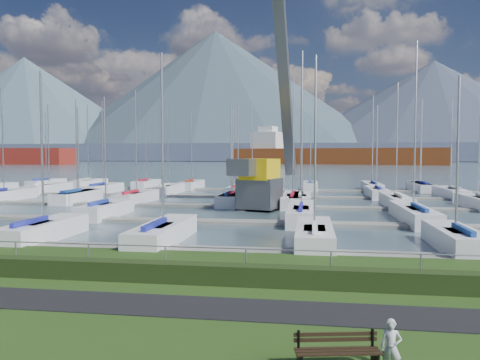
# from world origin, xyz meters

# --- Properties ---
(path) EXTENTS (160.00, 2.00, 0.04)m
(path) POSITION_xyz_m (0.00, -3.00, 0.01)
(path) COLOR black
(path) RESTS_ON grass
(water) EXTENTS (800.00, 540.00, 0.20)m
(water) POSITION_xyz_m (0.00, 260.00, -0.40)
(water) COLOR #435762
(hedge) EXTENTS (80.00, 0.70, 0.70)m
(hedge) POSITION_xyz_m (0.00, -0.40, 0.35)
(hedge) COLOR black
(hedge) RESTS_ON grass
(fence) EXTENTS (80.00, 0.04, 0.04)m
(fence) POSITION_xyz_m (0.00, 0.00, 1.20)
(fence) COLOR gray
(fence) RESTS_ON grass
(foothill) EXTENTS (900.00, 80.00, 12.00)m
(foothill) POSITION_xyz_m (0.00, 330.00, 6.00)
(foothill) COLOR #49516B
(foothill) RESTS_ON water
(mountains) EXTENTS (1190.00, 360.00, 115.00)m
(mountains) POSITION_xyz_m (7.35, 404.62, 46.68)
(mountains) COLOR #49516A
(mountains) RESTS_ON water
(docks) EXTENTS (90.00, 41.60, 0.25)m
(docks) POSITION_xyz_m (0.00, 26.00, -0.22)
(docks) COLOR gray
(docks) RESTS_ON water
(bench_right) EXTENTS (1.85, 0.76, 0.85)m
(bench_right) POSITION_xyz_m (4.84, -6.58, 0.42)
(bench_right) COLOR black
(bench_right) RESTS_ON grass
(person) EXTENTS (0.50, 0.39, 1.21)m
(person) POSITION_xyz_m (5.99, -6.25, 0.60)
(person) COLOR silver
(person) RESTS_ON grass
(crane) EXTENTS (5.34, 13.46, 22.35)m
(crane) POSITION_xyz_m (0.41, 25.24, 5.33)
(crane) COLOR #4F5256
(crane) RESTS_ON water
(cargo_ship_mid) EXTENTS (104.09, 47.11, 21.50)m
(cargo_ship_mid) POSITION_xyz_m (12.97, 218.83, 3.51)
(cargo_ship_mid) COLOR brown
(cargo_ship_mid) RESTS_ON water
(sailboat_fleet) EXTENTS (74.31, 50.17, 13.21)m
(sailboat_fleet) POSITION_xyz_m (-1.54, 29.58, 5.39)
(sailboat_fleet) COLOR navy
(sailboat_fleet) RESTS_ON water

